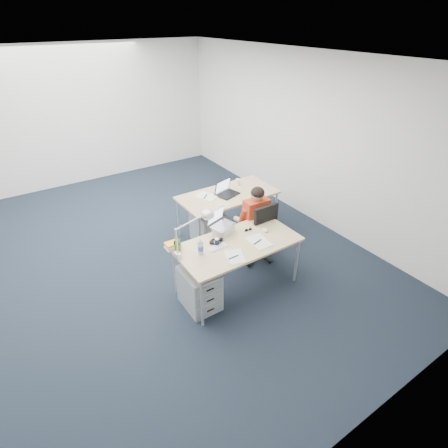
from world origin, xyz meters
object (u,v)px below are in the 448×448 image
object	(u,v)px
silver_laptop	(223,223)
bear_figurine	(178,245)
office_chair	(256,242)
sunglasses	(248,230)
dark_laptop	(228,188)
drawer_pedestal_near	(199,288)
seated_person	(251,220)
desk_far	(228,197)
can_koozie	(217,242)
wireless_keyboard	(218,247)
computer_mouse	(265,230)
headphones	(216,241)
book_stack	(172,246)
drawer_pedestal_far	(207,226)
cordless_phone	(176,245)
desk_near	(238,246)
water_bottle	(201,246)
desk_lamp	(189,234)
far_cup	(238,182)

from	to	relation	value
silver_laptop	bear_figurine	size ratio (longest dim) A/B	1.91
office_chair	sunglasses	size ratio (longest dim) A/B	8.59
silver_laptop	dark_laptop	size ratio (longest dim) A/B	0.94
drawer_pedestal_near	seated_person	bearing A→B (deg)	25.43
desk_far	dark_laptop	xyz separation A→B (m)	(-0.02, -0.03, 0.17)
desk_far	seated_person	bearing A→B (deg)	-92.89
office_chair	can_koozie	bearing A→B (deg)	-161.97
dark_laptop	bear_figurine	bearing A→B (deg)	-161.05
can_koozie	sunglasses	world-z (taller)	can_koozie
desk_far	wireless_keyboard	bearing A→B (deg)	-128.73
drawer_pedestal_near	silver_laptop	bearing A→B (deg)	29.40
computer_mouse	dark_laptop	world-z (taller)	dark_laptop
headphones	sunglasses	bearing A→B (deg)	3.85
can_koozie	bear_figurine	xyz separation A→B (m)	(-0.47, 0.16, 0.04)
book_stack	drawer_pedestal_near	bearing A→B (deg)	-68.37
wireless_keyboard	sunglasses	bearing A→B (deg)	9.77
drawer_pedestal_far	wireless_keyboard	bearing A→B (deg)	-114.42
sunglasses	drawer_pedestal_far	bearing A→B (deg)	97.11
cordless_phone	sunglasses	distance (m)	1.03
can_koozie	wireless_keyboard	bearing A→B (deg)	-111.23
bear_figurine	cordless_phone	xyz separation A→B (m)	(-0.01, 0.04, -0.02)
headphones	can_koozie	distance (m)	0.07
office_chair	seated_person	size ratio (longest dim) A/B	0.83
desk_near	drawer_pedestal_near	size ratio (longest dim) A/B	2.91
water_bottle	desk_near	bearing A→B (deg)	-5.53
office_chair	seated_person	distance (m)	0.35
seated_person	drawer_pedestal_far	bearing A→B (deg)	126.94
desk_lamp	seated_person	bearing A→B (deg)	-2.04
far_cup	dark_laptop	bearing A→B (deg)	-147.02
water_bottle	bear_figurine	world-z (taller)	water_bottle
bear_figurine	sunglasses	size ratio (longest dim) A/B	1.50
drawer_pedestal_near	drawer_pedestal_far	bearing A→B (deg)	55.27
wireless_keyboard	book_stack	xyz separation A→B (m)	(-0.48, 0.30, 0.03)
cordless_phone	sunglasses	xyz separation A→B (m)	(1.02, -0.14, -0.05)
seated_person	silver_laptop	bearing A→B (deg)	-152.87
desk_near	cordless_phone	distance (m)	0.80
wireless_keyboard	computer_mouse	bearing A→B (deg)	-3.35
wireless_keyboard	desk_near	bearing A→B (deg)	-11.93
desk_far	bear_figurine	bearing A→B (deg)	-145.11
drawer_pedestal_near	desk_near	bearing A→B (deg)	2.70
computer_mouse	water_bottle	xyz separation A→B (m)	(-0.99, 0.03, 0.10)
seated_person	drawer_pedestal_near	bearing A→B (deg)	-149.33
cordless_phone	dark_laptop	distance (m)	1.67
cordless_phone	desk_lamp	distance (m)	0.29
water_bottle	book_stack	bearing A→B (deg)	127.88
silver_laptop	desk_near	bearing A→B (deg)	-101.09
sunglasses	desk_lamp	xyz separation A→B (m)	(-0.91, -0.02, 0.26)
bear_figurine	book_stack	distance (m)	0.10
office_chair	silver_laptop	bearing A→B (deg)	-171.26
computer_mouse	far_cup	bearing A→B (deg)	84.58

